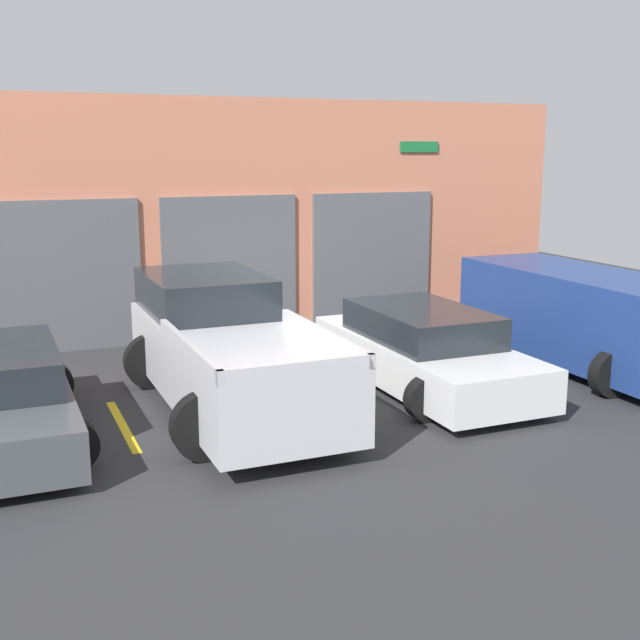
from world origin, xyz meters
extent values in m
plane|color=#2D2D30|center=(0.00, 0.00, 0.00)|extent=(28.00, 28.00, 0.00)
cube|color=#D17A5B|center=(0.00, 3.30, 2.31)|extent=(14.41, 0.60, 4.62)
cube|color=#595B60|center=(-3.30, 2.96, 1.38)|extent=(2.70, 0.08, 2.76)
cube|color=#595B60|center=(-0.20, 2.96, 1.38)|extent=(2.70, 0.08, 2.76)
cube|color=#595B60|center=(2.90, 2.96, 1.38)|extent=(2.70, 0.08, 2.76)
cube|color=#197238|center=(3.96, 2.97, 3.69)|extent=(0.90, 0.03, 0.22)
cube|color=silver|center=(-1.55, -1.57, 0.71)|extent=(1.86, 5.19, 0.95)
cube|color=#1E2328|center=(-1.55, -0.14, 1.48)|extent=(1.71, 2.34, 0.59)
cube|color=silver|center=(-2.44, -2.74, 1.27)|extent=(0.08, 2.86, 0.18)
cube|color=silver|center=(-0.66, -2.74, 1.27)|extent=(0.08, 2.86, 0.18)
cube|color=silver|center=(-1.55, -4.13, 1.27)|extent=(1.86, 0.08, 0.18)
cylinder|color=black|center=(-2.37, 0.04, 0.42)|extent=(0.85, 0.22, 0.85)
cylinder|color=black|center=(-0.73, 0.04, 0.42)|extent=(0.85, 0.22, 0.85)
cylinder|color=black|center=(-2.37, -3.18, 0.42)|extent=(0.85, 0.22, 0.85)
cylinder|color=black|center=(-0.73, -3.18, 0.42)|extent=(0.85, 0.22, 0.85)
cube|color=white|center=(1.55, -1.57, 0.45)|extent=(1.76, 4.54, 0.61)
cube|color=#1E2328|center=(1.55, -1.45, 1.00)|extent=(1.55, 2.50, 0.48)
cylinder|color=black|center=(0.78, -0.16, 0.31)|extent=(0.63, 0.22, 0.63)
cylinder|color=black|center=(2.32, -0.16, 0.31)|extent=(0.63, 0.22, 0.63)
cylinder|color=black|center=(0.78, -2.98, 0.31)|extent=(0.63, 0.22, 0.63)
cylinder|color=black|center=(2.32, -2.98, 0.31)|extent=(0.63, 0.22, 0.63)
cube|color=navy|center=(4.64, -1.57, 0.90)|extent=(1.76, 4.93, 1.45)
cube|color=#1E2328|center=(4.64, 0.84, 1.39)|extent=(1.58, 0.06, 0.28)
cylinder|color=black|center=(3.87, -0.04, 0.35)|extent=(0.71, 0.22, 0.71)
cylinder|color=black|center=(5.41, -0.04, 0.35)|extent=(0.71, 0.22, 0.71)
cylinder|color=black|center=(3.87, -3.10, 0.35)|extent=(0.71, 0.22, 0.71)
cylinder|color=black|center=(-3.88, -0.22, 0.31)|extent=(0.62, 0.22, 0.62)
cylinder|color=black|center=(-3.88, -2.91, 0.31)|extent=(0.62, 0.22, 0.62)
cube|color=gold|center=(-3.09, -1.57, 0.00)|extent=(0.12, 2.20, 0.01)
cube|color=gold|center=(0.00, -1.57, 0.00)|extent=(0.12, 2.20, 0.01)
cube|color=gold|center=(3.09, -1.57, 0.00)|extent=(0.12, 2.20, 0.01)
camera|label=1|loc=(-4.63, -12.03, 3.64)|focal=45.00mm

